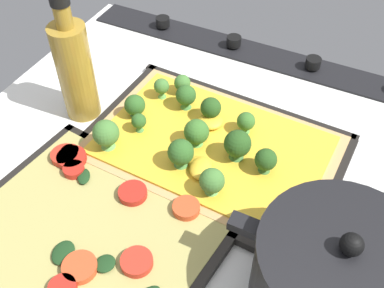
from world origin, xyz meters
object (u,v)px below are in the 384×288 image
at_px(baking_tray_front, 212,150).
at_px(veggie_pizza_back, 91,228).
at_px(baking_tray_back, 91,235).
at_px(cooking_pot, 336,278).
at_px(oil_bottle, 75,69).
at_px(broccoli_pizza, 204,142).

bearing_deg(baking_tray_front, veggie_pizza_back, 68.42).
height_order(baking_tray_back, veggie_pizza_back, veggie_pizza_back).
xyz_separation_m(baking_tray_front, veggie_pizza_back, (0.08, 0.20, 0.01)).
relative_size(baking_tray_back, cooking_pot, 1.40).
height_order(cooking_pot, oil_bottle, oil_bottle).
distance_m(cooking_pot, oil_bottle, 0.47).
bearing_deg(baking_tray_back, oil_bottle, -52.54).
xyz_separation_m(broccoli_pizza, veggie_pizza_back, (0.07, 0.20, -0.01)).
distance_m(baking_tray_front, oil_bottle, 0.24).
xyz_separation_m(baking_tray_front, cooking_pot, (-0.22, 0.16, 0.05)).
bearing_deg(oil_bottle, cooking_pot, 161.67).
relative_size(veggie_pizza_back, oil_bottle, 1.55).
relative_size(broccoli_pizza, veggie_pizza_back, 1.12).
bearing_deg(broccoli_pizza, oil_bottle, 1.47).
relative_size(broccoli_pizza, baking_tray_back, 1.04).
relative_size(baking_tray_front, oil_bottle, 1.85).
height_order(broccoli_pizza, cooking_pot, cooking_pot).
distance_m(veggie_pizza_back, oil_bottle, 0.25).
relative_size(cooking_pot, oil_bottle, 1.19).
height_order(baking_tray_front, baking_tray_back, same).
distance_m(baking_tray_front, veggie_pizza_back, 0.22).
bearing_deg(cooking_pot, veggie_pizza_back, 8.26).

